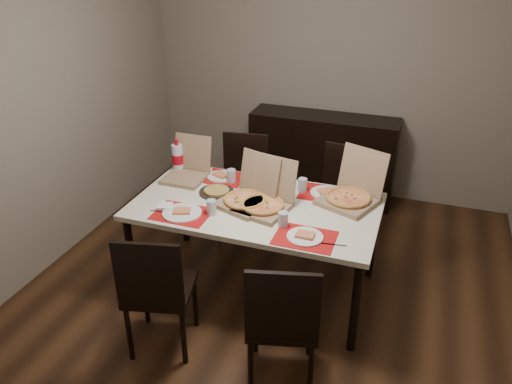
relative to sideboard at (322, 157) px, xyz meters
The scene contains 20 objects.
ground 1.84m from the sideboard, 90.00° to the right, with size 3.80×4.00×0.02m, color #412514.
room_walls 1.86m from the sideboard, 90.00° to the right, with size 3.84×4.02×2.62m.
sideboard is the anchor object (origin of this frame).
dining_table 1.75m from the sideboard, 94.48° to the right, with size 1.80×1.00×0.75m.
chair_near_left 2.64m from the sideboard, 101.09° to the right, with size 0.51×0.51×0.93m.
chair_near_right 2.62m from the sideboard, 82.71° to the right, with size 0.51×0.51×0.93m.
chair_far_left 1.07m from the sideboard, 119.94° to the right, with size 0.48×0.48×0.93m.
chair_far_right 0.99m from the sideboard, 67.98° to the right, with size 0.47×0.47×0.93m.
setting_near_left 2.12m from the sideboard, 105.35° to the right, with size 0.47×0.30×0.11m.
setting_near_right 2.08m from the sideboard, 82.37° to the right, with size 0.49×0.30×0.11m.
setting_far_left 1.54m from the sideboard, 111.31° to the right, with size 0.50×0.30×0.11m.
setting_far_right 1.47m from the sideboard, 79.09° to the right, with size 0.46×0.30×0.11m.
napkin_loose 1.77m from the sideboard, 91.54° to the right, with size 0.12×0.11×0.02m, color white.
pizza_box_center 1.81m from the sideboard, 91.70° to the right, with size 0.42×0.45×0.35m.
pizza_box_right 1.60m from the sideboard, 70.61° to the right, with size 0.50×0.52×0.38m.
pizza_box_left 1.73m from the sideboard, 118.82° to the right, with size 0.32×0.36×0.32m.
pizza_box_extra 1.79m from the sideboard, 96.36° to the right, with size 0.46×0.48×0.35m.
faina_plate 1.76m from the sideboard, 106.19° to the right, with size 0.27×0.27×0.03m.
dip_bowl 1.53m from the sideboard, 90.13° to the right, with size 0.11×0.11×0.03m, color white.
soda_bottle 1.74m from the sideboard, 124.05° to the right, with size 0.10×0.10×0.28m.
Camera 1 is at (0.93, -3.01, 2.52)m, focal length 35.00 mm.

